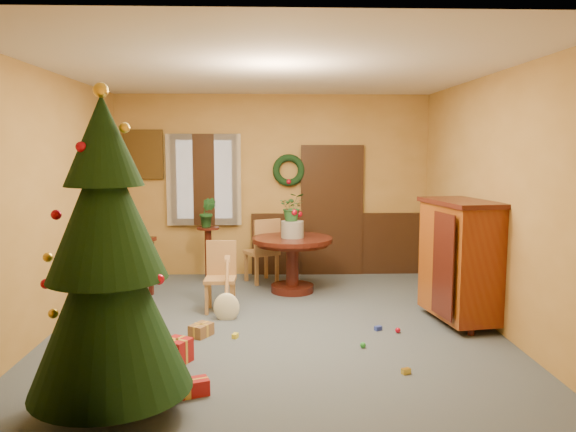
{
  "coord_description": "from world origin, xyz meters",
  "views": [
    {
      "loc": [
        -0.08,
        -6.28,
        2.05
      ],
      "look_at": [
        0.16,
        0.4,
        1.24
      ],
      "focal_mm": 35.0,
      "sensor_mm": 36.0,
      "label": 1
    }
  ],
  "objects_px": {
    "writing_desk": "(119,252)",
    "sideboard": "(460,258)",
    "dining_table": "(292,254)",
    "chair_near": "(221,273)",
    "christmas_tree": "(108,264)"
  },
  "relations": [
    {
      "from": "writing_desk",
      "to": "sideboard",
      "type": "distance_m",
      "value": 4.51
    },
    {
      "from": "dining_table",
      "to": "chair_near",
      "type": "relative_size",
      "value": 1.3
    },
    {
      "from": "dining_table",
      "to": "writing_desk",
      "type": "xyz_separation_m",
      "value": [
        -2.41,
        -0.15,
        0.07
      ]
    },
    {
      "from": "dining_table",
      "to": "christmas_tree",
      "type": "distance_m",
      "value": 4.07
    },
    {
      "from": "chair_near",
      "to": "christmas_tree",
      "type": "xyz_separation_m",
      "value": [
        -0.59,
        -2.85,
        0.72
      ]
    },
    {
      "from": "christmas_tree",
      "to": "sideboard",
      "type": "distance_m",
      "value": 4.1
    },
    {
      "from": "chair_near",
      "to": "christmas_tree",
      "type": "bearing_deg",
      "value": -101.79
    },
    {
      "from": "dining_table",
      "to": "christmas_tree",
      "type": "xyz_separation_m",
      "value": [
        -1.54,
        -3.72,
        0.64
      ]
    },
    {
      "from": "dining_table",
      "to": "chair_near",
      "type": "distance_m",
      "value": 1.29
    },
    {
      "from": "dining_table",
      "to": "chair_near",
      "type": "height_order",
      "value": "chair_near"
    },
    {
      "from": "writing_desk",
      "to": "dining_table",
      "type": "bearing_deg",
      "value": 3.59
    },
    {
      "from": "dining_table",
      "to": "sideboard",
      "type": "distance_m",
      "value": 2.43
    },
    {
      "from": "chair_near",
      "to": "sideboard",
      "type": "relative_size",
      "value": 0.61
    },
    {
      "from": "christmas_tree",
      "to": "sideboard",
      "type": "bearing_deg",
      "value": 32.81
    },
    {
      "from": "sideboard",
      "to": "chair_near",
      "type": "bearing_deg",
      "value": 167.37
    }
  ]
}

